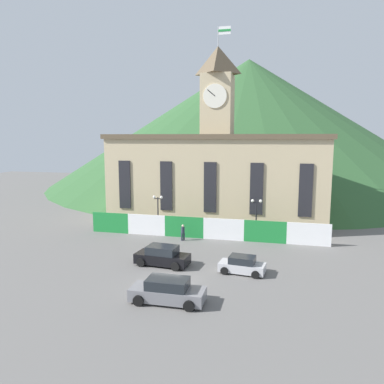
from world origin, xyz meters
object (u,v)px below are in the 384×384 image
at_px(street_lamp_far_left, 158,206).
at_px(street_lamp_left, 256,210).
at_px(car_gray_pickup, 168,291).
at_px(car_black_suv, 162,256).
at_px(pedestrian, 183,232).
at_px(car_silver_hatch, 242,265).

relative_size(street_lamp_far_left, street_lamp_left, 1.00).
distance_m(street_lamp_left, car_gray_pickup, 18.78).
xyz_separation_m(street_lamp_far_left, car_gray_pickup, (6.79, -17.94, -2.59)).
xyz_separation_m(street_lamp_far_left, car_black_suv, (4.01, -10.65, -2.57)).
relative_size(car_black_suv, pedestrian, 2.76).
height_order(street_lamp_left, pedestrian, street_lamp_left).
distance_m(car_gray_pickup, pedestrian, 15.93).
xyz_separation_m(street_lamp_far_left, pedestrian, (3.72, -2.32, -2.40)).
bearing_deg(car_gray_pickup, car_black_suv, -69.59).
bearing_deg(street_lamp_far_left, pedestrian, -31.94).
relative_size(street_lamp_far_left, pedestrian, 2.53).
bearing_deg(car_gray_pickup, car_silver_hatch, -123.33).
xyz_separation_m(car_gray_pickup, pedestrian, (-3.07, 15.63, 0.19)).
relative_size(street_lamp_left, pedestrian, 2.54).
bearing_deg(car_silver_hatch, street_lamp_far_left, 142.61).
xyz_separation_m(street_lamp_left, car_black_suv, (-7.68, -10.65, -2.59)).
relative_size(car_gray_pickup, car_black_suv, 1.05).
bearing_deg(pedestrian, car_silver_hatch, 8.88).
bearing_deg(car_black_suv, street_lamp_left, 59.49).
xyz_separation_m(street_lamp_far_left, car_silver_hatch, (11.31, -10.96, -2.71)).
xyz_separation_m(car_silver_hatch, car_black_suv, (-7.29, 0.32, 0.14)).
bearing_deg(street_lamp_far_left, car_gray_pickup, -69.27).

